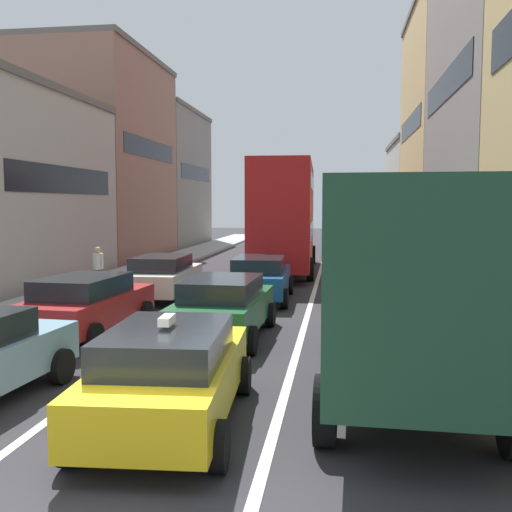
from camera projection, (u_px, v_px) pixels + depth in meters
ground_plane at (107, 490)px, 6.63m from camera, size 140.00×140.00×0.00m
sidewalk_left at (139, 271)px, 27.29m from camera, size 2.60×64.00×0.14m
lane_stripe_left at (244, 275)px, 26.59m from camera, size 0.16×60.00×0.01m
lane_stripe_right at (319, 276)px, 26.11m from camera, size 0.16×60.00×0.01m
building_row_left at (55, 165)px, 30.06m from camera, size 7.20×43.90×12.00m
removalist_box_truck at (405, 280)px, 9.76m from camera, size 2.87×7.76×3.58m
taxi_centre_lane_front at (170, 372)px, 8.48m from camera, size 2.27×4.40×1.66m
sedan_centre_lane_second at (224, 306)px, 13.98m from camera, size 2.15×4.34×1.49m
wagon_left_lane_second at (86, 304)px, 14.30m from camera, size 2.28×4.40×1.49m
hatchback_centre_lane_third at (260, 277)px, 19.41m from camera, size 2.16×4.35×1.49m
sedan_left_lane_third at (163, 276)px, 19.80m from camera, size 2.15×4.34×1.49m
sedan_right_lane_behind_truck at (373, 289)px, 16.80m from camera, size 2.20×4.37×1.49m
bus_mid_queue_primary at (285, 212)px, 27.43m from camera, size 3.06×10.58×5.06m
pedestrian_near_kerb at (98, 266)px, 21.49m from camera, size 0.50×0.34×1.66m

